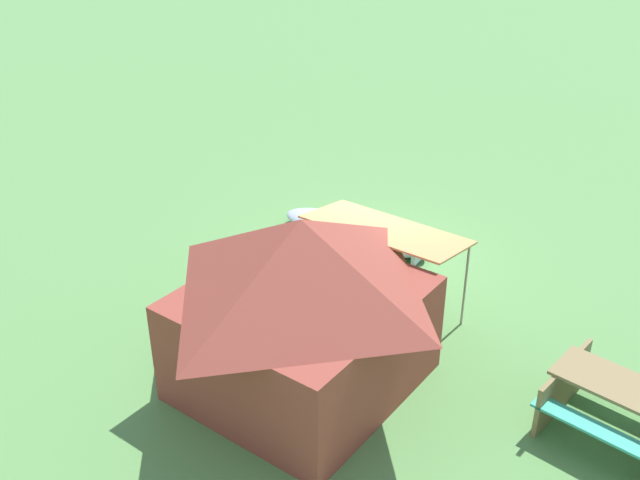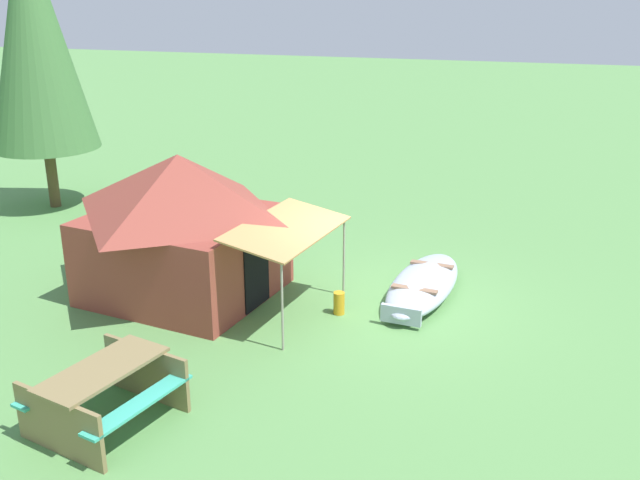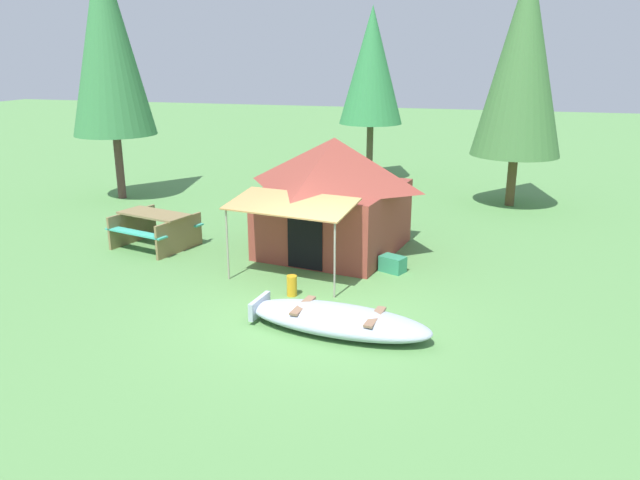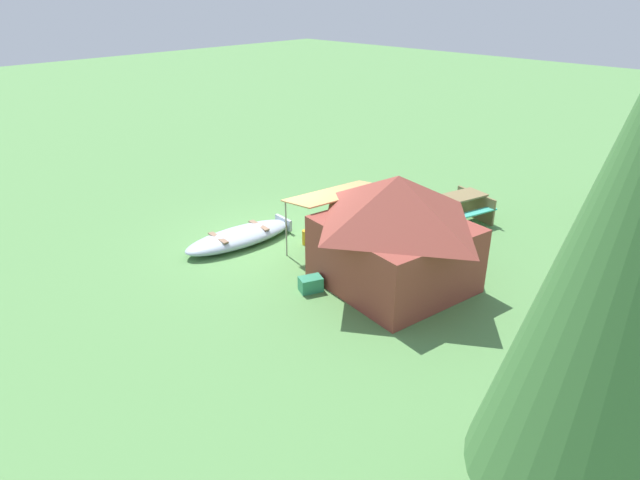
{
  "view_description": "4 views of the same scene",
  "coord_description": "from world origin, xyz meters",
  "px_view_note": "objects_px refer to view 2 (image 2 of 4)",
  "views": [
    {
      "loc": [
        -4.33,
        10.29,
        6.47
      ],
      "look_at": [
        0.49,
        1.03,
        0.84
      ],
      "focal_mm": 41.05,
      "sensor_mm": 36.0,
      "label": 1
    },
    {
      "loc": [
        -11.05,
        -2.2,
        5.21
      ],
      "look_at": [
        -0.46,
        0.93,
        1.24
      ],
      "focal_mm": 40.83,
      "sensor_mm": 36.0,
      "label": 2
    },
    {
      "loc": [
        2.74,
        -9.14,
        4.2
      ],
      "look_at": [
        -0.21,
        1.35,
        0.85
      ],
      "focal_mm": 34.28,
      "sensor_mm": 36.0,
      "label": 3
    },
    {
      "loc": [
        8.24,
        9.74,
        6.03
      ],
      "look_at": [
        0.26,
        1.86,
        0.8
      ],
      "focal_mm": 31.1,
      "sensor_mm": 36.0,
      "label": 4
    }
  ],
  "objects_px": {
    "canvas_cabin_tent": "(182,223)",
    "pine_tree_back_right": "(34,35)",
    "beached_rowboat": "(423,284)",
    "picnic_table": "(105,390)",
    "fuel_can": "(339,303)",
    "cooler_box": "(271,261)"
  },
  "relations": [
    {
      "from": "picnic_table",
      "to": "canvas_cabin_tent",
      "type": "bearing_deg",
      "value": 12.3
    },
    {
      "from": "fuel_can",
      "to": "pine_tree_back_right",
      "type": "height_order",
      "value": "pine_tree_back_right"
    },
    {
      "from": "fuel_can",
      "to": "pine_tree_back_right",
      "type": "bearing_deg",
      "value": 64.62
    },
    {
      "from": "beached_rowboat",
      "to": "cooler_box",
      "type": "xyz_separation_m",
      "value": [
        0.4,
        2.96,
        -0.04
      ]
    },
    {
      "from": "canvas_cabin_tent",
      "to": "pine_tree_back_right",
      "type": "distance_m",
      "value": 7.16
    },
    {
      "from": "canvas_cabin_tent",
      "to": "pine_tree_back_right",
      "type": "xyz_separation_m",
      "value": [
        3.83,
        5.39,
        2.74
      ]
    },
    {
      "from": "beached_rowboat",
      "to": "picnic_table",
      "type": "distance_m",
      "value": 5.92
    },
    {
      "from": "pine_tree_back_right",
      "to": "canvas_cabin_tent",
      "type": "bearing_deg",
      "value": -125.34
    },
    {
      "from": "fuel_can",
      "to": "pine_tree_back_right",
      "type": "relative_size",
      "value": 0.06
    },
    {
      "from": "beached_rowboat",
      "to": "pine_tree_back_right",
      "type": "height_order",
      "value": "pine_tree_back_right"
    },
    {
      "from": "beached_rowboat",
      "to": "cooler_box",
      "type": "relative_size",
      "value": 6.42
    },
    {
      "from": "beached_rowboat",
      "to": "canvas_cabin_tent",
      "type": "xyz_separation_m",
      "value": [
        -1.09,
        3.99,
        1.09
      ]
    },
    {
      "from": "cooler_box",
      "to": "picnic_table",
      "type": "bearing_deg",
      "value": 178.04
    },
    {
      "from": "beached_rowboat",
      "to": "fuel_can",
      "type": "xyz_separation_m",
      "value": [
        -1.15,
        1.21,
        -0.01
      ]
    },
    {
      "from": "beached_rowboat",
      "to": "picnic_table",
      "type": "xyz_separation_m",
      "value": [
        -5.01,
        3.14,
        0.28
      ]
    },
    {
      "from": "picnic_table",
      "to": "pine_tree_back_right",
      "type": "relative_size",
      "value": 0.29
    },
    {
      "from": "beached_rowboat",
      "to": "fuel_can",
      "type": "bearing_deg",
      "value": 133.58
    },
    {
      "from": "cooler_box",
      "to": "fuel_can",
      "type": "xyz_separation_m",
      "value": [
        -1.54,
        -1.75,
        0.03
      ]
    },
    {
      "from": "cooler_box",
      "to": "fuel_can",
      "type": "distance_m",
      "value": 2.33
    },
    {
      "from": "canvas_cabin_tent",
      "to": "pine_tree_back_right",
      "type": "height_order",
      "value": "pine_tree_back_right"
    },
    {
      "from": "pine_tree_back_right",
      "to": "fuel_can",
      "type": "bearing_deg",
      "value": -115.38
    },
    {
      "from": "beached_rowboat",
      "to": "canvas_cabin_tent",
      "type": "relative_size",
      "value": 0.68
    }
  ]
}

